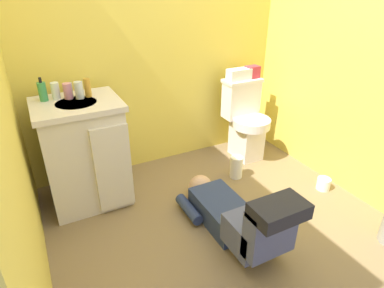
{
  "coord_description": "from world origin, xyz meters",
  "views": [
    {
      "loc": [
        -1.03,
        -1.6,
        1.59
      ],
      "look_at": [
        -0.01,
        0.39,
        0.45
      ],
      "focal_mm": 30.55,
      "sensor_mm": 36.0,
      "label": 1
    }
  ],
  "objects": [
    {
      "name": "bottle_white",
      "position": [
        -0.87,
        0.81,
        0.88
      ],
      "size": [
        0.06,
        0.06,
        0.12
      ],
      "primitive_type": "cylinder",
      "color": "white",
      "rests_on": "vanity_cabinet"
    },
    {
      "name": "bottle_pink",
      "position": [
        -0.8,
        0.78,
        0.88
      ],
      "size": [
        0.06,
        0.06,
        0.11
      ],
      "primitive_type": "cylinder",
      "color": "pink",
      "rests_on": "vanity_cabinet"
    },
    {
      "name": "ground_plane",
      "position": [
        0.0,
        0.0,
        -0.02
      ],
      "size": [
        2.81,
        3.06,
        0.04
      ],
      "primitive_type": "cube",
      "color": "olive"
    },
    {
      "name": "vanity_cabinet",
      "position": [
        -0.76,
        0.69,
        0.42
      ],
      "size": [
        0.6,
        0.53,
        0.82
      ],
      "color": "beige",
      "rests_on": "ground_plane"
    },
    {
      "name": "paper_towel_roll",
      "position": [
        0.45,
        0.42,
        0.1
      ],
      "size": [
        0.11,
        0.11,
        0.2
      ],
      "primitive_type": "cylinder",
      "color": "white",
      "rests_on": "ground_plane"
    },
    {
      "name": "toiletry_bag",
      "position": [
        0.85,
        0.83,
        0.81
      ],
      "size": [
        0.12,
        0.09,
        0.11
      ],
      "primitive_type": "cube",
      "color": "#B22D3F",
      "rests_on": "toilet"
    },
    {
      "name": "bottle_clear",
      "position": [
        -0.72,
        0.75,
        0.88
      ],
      "size": [
        0.06,
        0.06,
        0.12
      ],
      "primitive_type": "cylinder",
      "color": "silver",
      "rests_on": "vanity_cabinet"
    },
    {
      "name": "bottle_amber",
      "position": [
        -0.66,
        0.76,
        0.89
      ],
      "size": [
        0.05,
        0.05,
        0.13
      ],
      "primitive_type": "cylinder",
      "color": "#C18A2B",
      "rests_on": "vanity_cabinet"
    },
    {
      "name": "toilet",
      "position": [
        0.75,
        0.74,
        0.37
      ],
      "size": [
        0.36,
        0.46,
        0.75
      ],
      "color": "silver",
      "rests_on": "ground_plane"
    },
    {
      "name": "wall_right",
      "position": [
        1.19,
        0.0,
        1.2
      ],
      "size": [
        0.08,
        2.06,
        2.4
      ],
      "primitive_type": "cube",
      "color": "#E4CA4D",
      "rests_on": "ground_plane"
    },
    {
      "name": "person_plumber",
      "position": [
        0.02,
        -0.21,
        0.18
      ],
      "size": [
        0.39,
        1.06,
        0.52
      ],
      "color": "navy",
      "rests_on": "ground_plane"
    },
    {
      "name": "tissue_box",
      "position": [
        0.7,
        0.83,
        0.8
      ],
      "size": [
        0.22,
        0.11,
        0.1
      ],
      "primitive_type": "cube",
      "color": "silver",
      "rests_on": "toilet"
    },
    {
      "name": "wall_back",
      "position": [
        0.0,
        1.07,
        1.2
      ],
      "size": [
        2.47,
        0.08,
        2.4
      ],
      "primitive_type": "cube",
      "color": "#E4CA4D",
      "rests_on": "ground_plane"
    },
    {
      "name": "toilet_paper_roll",
      "position": [
        0.99,
        -0.07,
        0.05
      ],
      "size": [
        0.11,
        0.11,
        0.1
      ],
      "primitive_type": "cylinder",
      "color": "white",
      "rests_on": "ground_plane"
    },
    {
      "name": "soap_dispenser",
      "position": [
        -0.96,
        0.81,
        0.89
      ],
      "size": [
        0.06,
        0.06,
        0.17
      ],
      "color": "#3B9550",
      "rests_on": "vanity_cabinet"
    },
    {
      "name": "faucet",
      "position": [
        -0.77,
        0.83,
        0.87
      ],
      "size": [
        0.02,
        0.02,
        0.1
      ],
      "primitive_type": "cylinder",
      "color": "silver",
      "rests_on": "vanity_cabinet"
    }
  ]
}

